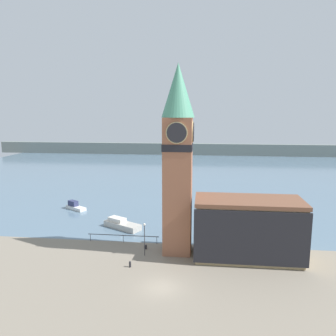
{
  "coord_description": "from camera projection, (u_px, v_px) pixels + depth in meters",
  "views": [
    {
      "loc": [
        4.31,
        -32.03,
        18.45
      ],
      "look_at": [
        -0.1,
        7.07,
        11.76
      ],
      "focal_mm": 35.0,
      "sensor_mm": 36.0,
      "label": 1
    }
  ],
  "objects": [
    {
      "name": "mooring_bollard_far",
      "position": [
        146.0,
        247.0,
        44.72
      ],
      "size": [
        0.27,
        0.27,
        0.64
      ],
      "color": "black",
      "rests_on": "ground_plane"
    },
    {
      "name": "pier_railing",
      "position": [
        123.0,
        236.0,
        46.94
      ],
      "size": [
        10.36,
        0.08,
        1.09
      ],
      "color": "#333338",
      "rests_on": "ground_plane"
    },
    {
      "name": "water",
      "position": [
        191.0,
        171.0,
        105.34
      ],
      "size": [
        160.0,
        120.0,
        0.0
      ],
      "color": "slate",
      "rests_on": "ground_plane"
    },
    {
      "name": "lamp_post",
      "position": [
        144.0,
        233.0,
        42.31
      ],
      "size": [
        0.32,
        0.32,
        4.39
      ],
      "color": "#2D2D33",
      "rests_on": "ground_plane"
    },
    {
      "name": "mooring_bollard_near",
      "position": [
        130.0,
        264.0,
        39.48
      ],
      "size": [
        0.26,
        0.26,
        0.76
      ],
      "color": "black",
      "rests_on": "ground_plane"
    },
    {
      "name": "pier_building",
      "position": [
        248.0,
        229.0,
        41.51
      ],
      "size": [
        13.55,
        6.36,
        7.73
      ],
      "color": "tan",
      "rests_on": "ground_plane"
    },
    {
      "name": "boat_near",
      "position": [
        122.0,
        224.0,
        52.89
      ],
      "size": [
        6.65,
        4.98,
        1.56
      ],
      "rotation": [
        0.0,
        0.0,
        -0.51
      ],
      "color": "#B7B2A8",
      "rests_on": "water"
    },
    {
      "name": "ground_plane",
      "position": [
        162.0,
        287.0,
        34.94
      ],
      "size": [
        160.0,
        160.0,
        0.0
      ],
      "primitive_type": "plane",
      "color": "gray"
    },
    {
      "name": "boat_far",
      "position": [
        75.0,
        206.0,
        63.13
      ],
      "size": [
        4.64,
        3.62,
        1.6
      ],
      "rotation": [
        0.0,
        0.0,
        -0.55
      ],
      "color": "silver",
      "rests_on": "water"
    },
    {
      "name": "far_shoreline",
      "position": [
        195.0,
        149.0,
        144.11
      ],
      "size": [
        180.0,
        3.0,
        5.0
      ],
      "color": "slate",
      "rests_on": "water"
    },
    {
      "name": "clock_tower",
      "position": [
        178.0,
        155.0,
        41.88
      ],
      "size": [
        4.17,
        4.17,
        24.51
      ],
      "color": "#935B42",
      "rests_on": "ground_plane"
    }
  ]
}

